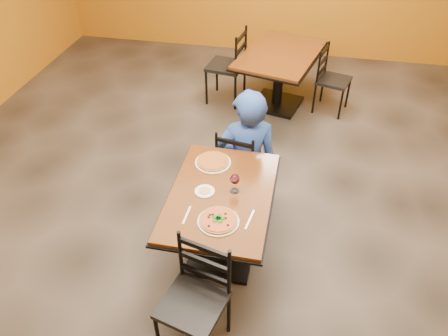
% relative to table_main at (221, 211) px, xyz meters
% --- Properties ---
extents(floor, '(7.00, 8.00, 0.01)m').
position_rel_table_main_xyz_m(floor, '(0.00, 0.50, -0.56)').
color(floor, black).
rests_on(floor, ground).
extents(table_main, '(0.83, 1.23, 0.75)m').
position_rel_table_main_xyz_m(table_main, '(0.00, 0.00, 0.00)').
color(table_main, '#6B2F11').
rests_on(table_main, floor).
extents(table_second, '(1.19, 1.51, 0.75)m').
position_rel_table_main_xyz_m(table_second, '(0.20, 2.76, 0.00)').
color(table_second, '#6B2F11').
rests_on(table_second, floor).
extents(chair_main_near, '(0.50, 0.50, 0.92)m').
position_rel_table_main_xyz_m(chair_main_near, '(-0.03, -0.84, -0.10)').
color(chair_main_near, black).
rests_on(chair_main_near, floor).
extents(chair_main_far, '(0.45, 0.45, 0.86)m').
position_rel_table_main_xyz_m(chair_main_far, '(0.02, 0.82, -0.13)').
color(chair_main_far, black).
rests_on(chair_main_far, floor).
extents(chair_second_left, '(0.51, 0.51, 1.00)m').
position_rel_table_main_xyz_m(chair_second_left, '(-0.51, 2.76, -0.06)').
color(chair_second_left, black).
rests_on(chair_second_left, floor).
extents(chair_second_right, '(0.48, 0.48, 0.86)m').
position_rel_table_main_xyz_m(chair_second_right, '(0.91, 2.76, -0.13)').
color(chair_second_right, black).
rests_on(chair_second_right, floor).
extents(diner, '(0.71, 0.57, 1.24)m').
position_rel_table_main_xyz_m(diner, '(0.08, 0.83, 0.06)').
color(diner, navy).
rests_on(diner, floor).
extents(plate_main, '(0.31, 0.31, 0.01)m').
position_rel_table_main_xyz_m(plate_main, '(0.04, -0.31, 0.20)').
color(plate_main, white).
rests_on(plate_main, table_main).
extents(pizza_main, '(0.28, 0.28, 0.02)m').
position_rel_table_main_xyz_m(pizza_main, '(0.04, -0.31, 0.21)').
color(pizza_main, maroon).
rests_on(pizza_main, plate_main).
extents(plate_far, '(0.31, 0.31, 0.01)m').
position_rel_table_main_xyz_m(plate_far, '(-0.15, 0.37, 0.20)').
color(plate_far, white).
rests_on(plate_far, table_main).
extents(pizza_far, '(0.28, 0.28, 0.02)m').
position_rel_table_main_xyz_m(pizza_far, '(-0.15, 0.37, 0.21)').
color(pizza_far, '#B16122').
rests_on(pizza_far, plate_far).
extents(side_plate, '(0.16, 0.16, 0.01)m').
position_rel_table_main_xyz_m(side_plate, '(-0.13, -0.00, 0.20)').
color(side_plate, white).
rests_on(side_plate, table_main).
extents(dip, '(0.09, 0.09, 0.01)m').
position_rel_table_main_xyz_m(dip, '(-0.13, -0.00, 0.21)').
color(dip, tan).
rests_on(dip, side_plate).
extents(wine_glass, '(0.08, 0.08, 0.18)m').
position_rel_table_main_xyz_m(wine_glass, '(0.10, 0.05, 0.28)').
color(wine_glass, white).
rests_on(wine_glass, table_main).
extents(fork, '(0.02, 0.19, 0.00)m').
position_rel_table_main_xyz_m(fork, '(-0.20, -0.29, 0.20)').
color(fork, silver).
rests_on(fork, table_main).
extents(knife, '(0.05, 0.21, 0.00)m').
position_rel_table_main_xyz_m(knife, '(0.27, -0.24, 0.20)').
color(knife, silver).
rests_on(knife, table_main).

